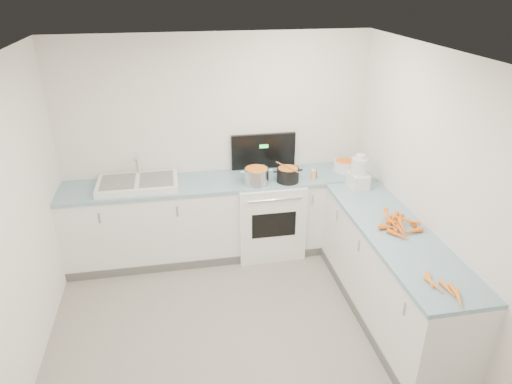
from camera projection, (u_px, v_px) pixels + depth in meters
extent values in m
cube|color=white|center=(222.00, 218.00, 5.34)|extent=(3.50, 0.60, 0.90)
cube|color=#83ABBA|center=(220.00, 182.00, 5.13)|extent=(3.50, 0.62, 0.04)
cube|color=white|center=(390.00, 275.00, 4.33)|extent=(0.60, 2.20, 0.90)
cube|color=#83ABBA|center=(397.00, 232.00, 4.13)|extent=(0.62, 2.20, 0.04)
cube|color=white|center=(268.00, 215.00, 5.40)|extent=(0.76, 0.65, 0.90)
cube|color=black|center=(263.00, 151.00, 5.37)|extent=(0.76, 0.05, 0.42)
cube|color=white|center=(138.00, 183.00, 4.96)|extent=(0.86, 0.52, 0.07)
cube|color=slate|center=(118.00, 182.00, 4.91)|extent=(0.36, 0.42, 0.01)
cube|color=slate|center=(157.00, 179.00, 4.98)|extent=(0.36, 0.42, 0.01)
cylinder|color=silver|center=(137.00, 163.00, 5.09)|extent=(0.03, 0.03, 0.24)
cylinder|color=silver|center=(256.00, 177.00, 5.00)|extent=(0.30, 0.30, 0.20)
cylinder|color=black|center=(288.00, 176.00, 5.07)|extent=(0.32, 0.32, 0.18)
cylinder|color=#AD7A47|center=(288.00, 168.00, 5.02)|extent=(0.20, 0.37, 0.02)
cylinder|color=white|center=(344.00, 166.00, 5.36)|extent=(0.30, 0.30, 0.12)
cylinder|color=#593319|center=(315.00, 175.00, 5.15)|extent=(0.04, 0.04, 0.10)
cylinder|color=#E5B266|center=(313.00, 175.00, 5.13)|extent=(0.06, 0.06, 0.10)
cube|color=white|center=(358.00, 181.00, 4.91)|extent=(0.20, 0.23, 0.16)
cylinder|color=silver|center=(359.00, 166.00, 4.84)|extent=(0.17, 0.17, 0.17)
cylinder|color=white|center=(360.00, 157.00, 4.80)|extent=(0.10, 0.10, 0.04)
cone|color=orange|center=(389.00, 227.00, 4.14)|extent=(0.15, 0.14, 0.04)
cone|color=orange|center=(390.00, 227.00, 4.13)|extent=(0.22, 0.08, 0.05)
cone|color=orange|center=(396.00, 218.00, 4.28)|extent=(0.19, 0.12, 0.05)
cone|color=orange|center=(401.00, 231.00, 4.06)|extent=(0.07, 0.19, 0.05)
cone|color=orange|center=(396.00, 227.00, 4.13)|extent=(0.12, 0.20, 0.04)
cone|color=orange|center=(411.00, 222.00, 4.22)|extent=(0.06, 0.17, 0.04)
cone|color=orange|center=(398.00, 218.00, 4.28)|extent=(0.21, 0.15, 0.05)
cone|color=orange|center=(397.00, 228.00, 4.12)|extent=(0.15, 0.13, 0.04)
cone|color=orange|center=(398.00, 235.00, 4.00)|extent=(0.15, 0.21, 0.05)
cone|color=orange|center=(412.00, 231.00, 4.06)|extent=(0.22, 0.08, 0.05)
cone|color=orange|center=(395.00, 222.00, 4.14)|extent=(0.17, 0.09, 0.04)
cone|color=orange|center=(387.00, 214.00, 4.26)|extent=(0.11, 0.20, 0.05)
cone|color=orange|center=(392.00, 222.00, 4.16)|extent=(0.05, 0.17, 0.05)
cone|color=orange|center=(402.00, 219.00, 4.22)|extent=(0.20, 0.18, 0.05)
cone|color=orange|center=(411.00, 222.00, 4.16)|extent=(0.16, 0.13, 0.04)
cone|color=orange|center=(394.00, 217.00, 4.24)|extent=(0.15, 0.16, 0.04)
cone|color=orange|center=(402.00, 225.00, 4.08)|extent=(0.09, 0.22, 0.04)
cone|color=orange|center=(459.00, 299.00, 3.22)|extent=(0.11, 0.20, 0.04)
cone|color=orange|center=(456.00, 293.00, 3.28)|extent=(0.07, 0.20, 0.04)
cone|color=orange|center=(448.00, 289.00, 3.33)|extent=(0.05, 0.18, 0.04)
cone|color=orange|center=(434.00, 285.00, 3.37)|extent=(0.07, 0.20, 0.04)
cone|color=orange|center=(430.00, 280.00, 3.42)|extent=(0.09, 0.18, 0.04)
cube|color=tan|center=(107.00, 186.00, 4.80)|extent=(0.04, 0.04, 0.00)
cube|color=tan|center=(121.00, 181.00, 4.93)|extent=(0.05, 0.04, 0.00)
cube|color=tan|center=(115.00, 185.00, 4.82)|extent=(0.03, 0.01, 0.00)
cube|color=tan|center=(121.00, 182.00, 4.90)|extent=(0.02, 0.03, 0.00)
cube|color=tan|center=(118.00, 185.00, 4.83)|extent=(0.02, 0.05, 0.00)
cube|color=tan|center=(120.00, 178.00, 4.98)|extent=(0.03, 0.01, 0.00)
cube|color=tan|center=(120.00, 178.00, 4.97)|extent=(0.03, 0.05, 0.00)
cube|color=tan|center=(109.00, 183.00, 4.86)|extent=(0.01, 0.03, 0.00)
cube|color=tan|center=(119.00, 184.00, 4.85)|extent=(0.02, 0.04, 0.00)
cube|color=tan|center=(117.00, 178.00, 4.98)|extent=(0.05, 0.03, 0.00)
cube|color=tan|center=(112.00, 178.00, 4.99)|extent=(0.01, 0.04, 0.00)
cube|color=tan|center=(110.00, 181.00, 4.91)|extent=(0.01, 0.04, 0.00)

